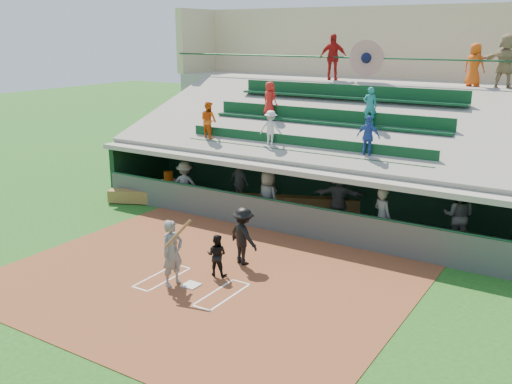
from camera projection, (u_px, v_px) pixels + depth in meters
The scene contains 22 objects.
ground at pixel (191, 286), 15.41m from camera, with size 100.00×100.00×0.00m, color #1B5116.
dirt_slab at pixel (202, 279), 15.81m from camera, with size 11.00×9.00×0.02m, color brown.
home_plate at pixel (191, 285), 15.40m from camera, with size 0.43×0.43×0.03m, color silver.
batters_box_chalk at pixel (191, 285), 15.40m from camera, with size 2.65×1.85×0.01m.
dugout_floor at pixel (306, 219), 20.91m from camera, with size 16.00×3.50×0.04m, color gray.
concourse_slab at pixel (375, 131), 25.81m from camera, with size 20.00×3.00×4.60m, color gray.
grandstand at pixel (349, 143), 23.38m from camera, with size 20.40×10.40×7.80m.
batter_at_plate at pixel (173, 253), 15.22m from camera, with size 0.90×0.79×1.95m.
catcher at pixel (217, 255), 15.91m from camera, with size 0.59×0.46×1.21m, color black.
home_umpire at pixel (243, 236), 16.66m from camera, with size 1.11×0.64×1.72m, color black.
dugout_bench at pixel (314, 203), 21.89m from camera, with size 16.44×0.49×0.49m, color olive.
white_table at pixel (171, 189), 23.57m from camera, with size 0.81×0.61×0.71m, color white.
water_cooler at pixel (168, 176), 23.41m from camera, with size 0.37×0.37×0.37m, color #CD500C.
dugout_player_a at pixel (185, 184), 22.10m from camera, with size 1.16×0.67×1.79m, color #60625D.
dugout_player_b at pixel (240, 183), 22.45m from camera, with size 1.02×0.42×1.74m, color #60645E.
dugout_player_c at pixel (268, 197), 20.21m from camera, with size 0.92×0.60×1.89m, color #555752.
dugout_player_d at pixel (339, 196), 20.22m from camera, with size 1.79×0.57×1.93m, color #555652.
dugout_player_e at pixel (382, 217), 17.98m from camera, with size 0.70×0.46×1.91m, color #5C5E59.
dugout_player_f at pixel (459, 216), 17.99m from camera, with size 0.96×0.75×1.98m, color #5D605B.
concourse_staff_a at pixel (333, 57), 24.62m from camera, with size 1.16×0.48×1.98m, color #AC1513.
concourse_staff_b at pixel (474, 65), 21.87m from camera, with size 0.80×0.52×1.64m, color #D6480C.
concourse_staff_c at pixel (506, 61), 21.24m from camera, with size 1.84×0.59×1.99m, color tan.
Camera 1 is at (8.99, -11.07, 6.61)m, focal length 40.00 mm.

